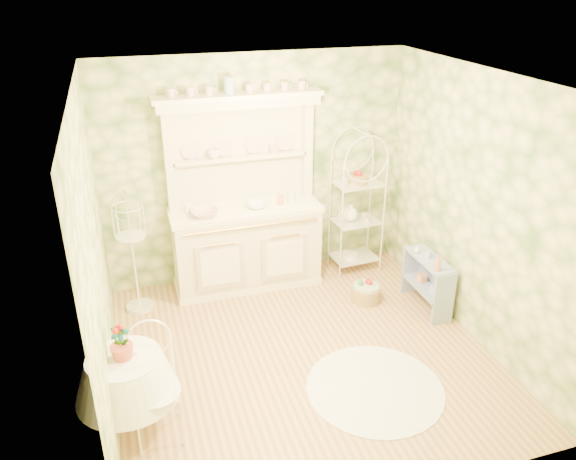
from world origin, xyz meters
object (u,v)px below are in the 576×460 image
object	(u,v)px
cafe_chair	(156,392)
side_shelf	(427,283)
floor_basket	(366,292)
round_table	(128,391)
bakers_rack	(357,202)
birdcage_stand	(132,249)
kitchen_dresser	(245,197)

from	to	relation	value
cafe_chair	side_shelf	bearing A→B (deg)	22.08
cafe_chair	floor_basket	bearing A→B (deg)	32.16
floor_basket	round_table	bearing A→B (deg)	-155.24
bakers_rack	round_table	bearing A→B (deg)	-148.93
round_table	cafe_chair	distance (m)	0.28
birdcage_stand	floor_basket	distance (m)	2.67
round_table	floor_basket	bearing A→B (deg)	24.76
bakers_rack	round_table	xyz separation A→B (m)	(-2.88, -2.03, -0.53)
round_table	cafe_chair	world-z (taller)	cafe_chair
bakers_rack	birdcage_stand	xyz separation A→B (m)	(-2.71, -0.17, -0.16)
round_table	birdcage_stand	distance (m)	1.90
kitchen_dresser	side_shelf	bearing A→B (deg)	-31.38
kitchen_dresser	side_shelf	size ratio (longest dim) A/B	3.18
side_shelf	cafe_chair	distance (m)	3.27
bakers_rack	side_shelf	xyz separation A→B (m)	(0.41, -1.10, -0.60)
kitchen_dresser	cafe_chair	bearing A→B (deg)	-120.04
kitchen_dresser	side_shelf	xyz separation A→B (m)	(1.81, -1.10, -0.84)
floor_basket	birdcage_stand	bearing A→B (deg)	166.36
round_table	birdcage_stand	world-z (taller)	birdcage_stand
side_shelf	floor_basket	size ratio (longest dim) A/B	2.12
round_table	floor_basket	size ratio (longest dim) A/B	2.25
kitchen_dresser	round_table	xyz separation A→B (m)	(-1.48, -2.03, -0.76)
kitchen_dresser	round_table	bearing A→B (deg)	-126.12
kitchen_dresser	birdcage_stand	size ratio (longest dim) A/B	1.53
bakers_rack	side_shelf	bearing A→B (deg)	-73.72
cafe_chair	round_table	bearing A→B (deg)	145.07
side_shelf	birdcage_stand	world-z (taller)	birdcage_stand
cafe_chair	birdcage_stand	size ratio (longest dim) A/B	0.60
side_shelf	round_table	xyz separation A→B (m)	(-3.29, -0.92, 0.07)
side_shelf	cafe_chair	xyz separation A→B (m)	(-3.08, -1.09, 0.14)
birdcage_stand	round_table	bearing A→B (deg)	-95.35
cafe_chair	floor_basket	world-z (taller)	cafe_chair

